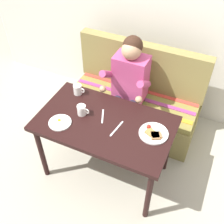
{
  "coord_description": "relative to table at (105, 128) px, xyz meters",
  "views": [
    {
      "loc": [
        0.77,
        -1.51,
        2.48
      ],
      "look_at": [
        0.0,
        0.15,
        0.72
      ],
      "focal_mm": 44.81,
      "sensor_mm": 36.0,
      "label": 1
    }
  ],
  "objects": [
    {
      "name": "back_wall",
      "position": [
        0.0,
        1.27,
        0.65
      ],
      "size": [
        4.4,
        0.1,
        2.6
      ],
      "primitive_type": "cube",
      "color": "beige",
      "rests_on": "ground"
    },
    {
      "name": "plate_breakfast",
      "position": [
        0.43,
        0.04,
        0.1
      ],
      "size": [
        0.25,
        0.25,
        0.05
      ],
      "color": "white",
      "rests_on": "table"
    },
    {
      "name": "couch",
      "position": [
        0.0,
        0.76,
        -0.32
      ],
      "size": [
        1.44,
        0.56,
        1.0
      ],
      "color": "olive",
      "rests_on": "ground"
    },
    {
      "name": "coffee_mug_second",
      "position": [
        -0.23,
        0.01,
        0.13
      ],
      "size": [
        0.12,
        0.08,
        0.1
      ],
      "color": "white",
      "rests_on": "table"
    },
    {
      "name": "person",
      "position": [
        -0.03,
        0.59,
        0.09
      ],
      "size": [
        0.45,
        0.61,
        1.21
      ],
      "color": "#B24073",
      "rests_on": "ground"
    },
    {
      "name": "plate_eggs",
      "position": [
        -0.35,
        -0.17,
        0.09
      ],
      "size": [
        0.2,
        0.2,
        0.04
      ],
      "color": "white",
      "rests_on": "table"
    },
    {
      "name": "knife",
      "position": [
        0.13,
        -0.03,
        0.08
      ],
      "size": [
        0.04,
        0.2,
        0.0
      ],
      "primitive_type": "cube",
      "rotation": [
        0.0,
        0.0,
        -0.14
      ],
      "color": "silver",
      "rests_on": "table"
    },
    {
      "name": "coffee_mug",
      "position": [
        -0.4,
        0.24,
        0.13
      ],
      "size": [
        0.12,
        0.08,
        0.1
      ],
      "color": "white",
      "rests_on": "table"
    },
    {
      "name": "table",
      "position": [
        0.0,
        0.0,
        0.0
      ],
      "size": [
        1.2,
        0.7,
        0.73
      ],
      "color": "black",
      "rests_on": "ground"
    },
    {
      "name": "fork",
      "position": [
        -0.05,
        0.05,
        0.08
      ],
      "size": [
        0.08,
        0.16,
        0.0
      ],
      "primitive_type": "cube",
      "rotation": [
        0.0,
        0.0,
        0.4
      ],
      "color": "silver",
      "rests_on": "table"
    },
    {
      "name": "ground_plane",
      "position": [
        0.0,
        0.0,
        -0.65
      ],
      "size": [
        8.0,
        8.0,
        0.0
      ],
      "primitive_type": "plane",
      "color": "#A49F8F"
    }
  ]
}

